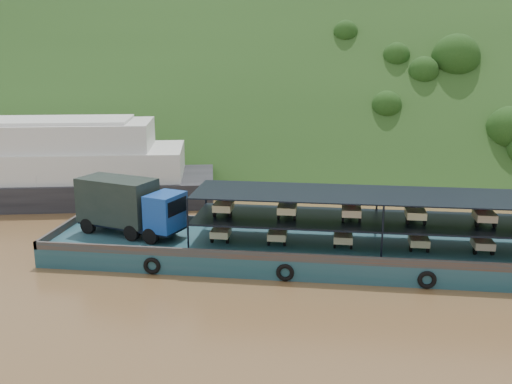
# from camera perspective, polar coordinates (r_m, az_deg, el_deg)

# --- Properties ---
(ground) EXTENTS (160.00, 160.00, 0.00)m
(ground) POSITION_cam_1_polar(r_m,az_deg,el_deg) (38.79, 2.34, -5.75)
(ground) COLOR brown
(ground) RESTS_ON ground
(hillside) EXTENTS (140.00, 39.60, 39.60)m
(hillside) POSITION_cam_1_polar(r_m,az_deg,el_deg) (73.62, 5.03, 3.64)
(hillside) COLOR #1F3C15
(hillside) RESTS_ON ground
(cargo_barge) EXTENTS (35.00, 7.18, 4.89)m
(cargo_barge) POSITION_cam_1_polar(r_m,az_deg,el_deg) (36.49, 4.35, -5.03)
(cargo_barge) COLOR #154149
(cargo_barge) RESTS_ON ground
(passenger_ferry) EXTENTS (37.27, 16.48, 7.33)m
(passenger_ferry) POSITION_cam_1_polar(r_m,az_deg,el_deg) (54.93, -23.60, 2.38)
(passenger_ferry) COLOR black
(passenger_ferry) RESTS_ON ground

